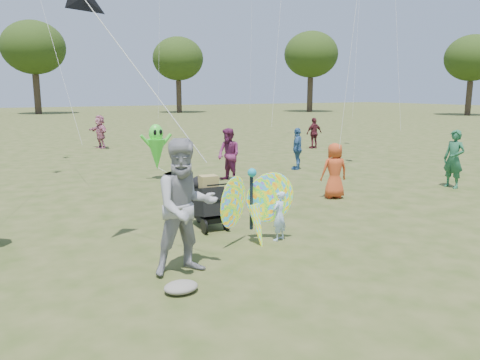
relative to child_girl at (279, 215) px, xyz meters
name	(u,v)px	position (x,y,z in m)	size (l,w,h in m)	color
ground	(294,259)	(-0.32, -0.95, -0.47)	(160.00, 160.00, 0.00)	#51592B
child_girl	(279,215)	(0.00, 0.00, 0.00)	(0.35, 0.23, 0.95)	#B4D2FF
adult_man	(186,207)	(-2.11, -0.62, 0.56)	(1.00, 0.78, 2.06)	#949399
grey_bag	(181,287)	(-2.47, -1.26, -0.40)	(0.48, 0.39, 0.15)	gray
crowd_a	(334,171)	(3.20, 2.22, 0.24)	(0.70, 0.46, 1.43)	#C0451E
crowd_c	(297,149)	(5.02, 6.35, 0.26)	(0.86, 0.36, 1.47)	#356194
crowd_e	(229,155)	(1.88, 5.57, 0.34)	(0.79, 0.62, 1.63)	#6A234F
crowd_f	(454,159)	(7.04, 1.59, 0.36)	(0.61, 0.40, 1.66)	#215A3B
crowd_h	(314,133)	(9.36, 10.96, 0.26)	(0.87, 0.36, 1.48)	#521B24
crowd_j	(100,132)	(0.38, 16.05, 0.33)	(1.48, 0.47, 1.60)	#BD6C86
jogging_stroller	(207,198)	(-0.82, 1.41, 0.14)	(0.55, 1.07, 1.09)	black
butterfly_kite	(254,208)	(-0.52, 0.04, 0.20)	(1.74, 0.75, 1.60)	red
alien_kite	(157,149)	(0.04, 6.88, 0.50)	(1.12, 0.69, 1.74)	#42E836
tree_line	(63,49)	(3.34, 44.04, 6.39)	(91.78, 33.60, 10.79)	#3A2D21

